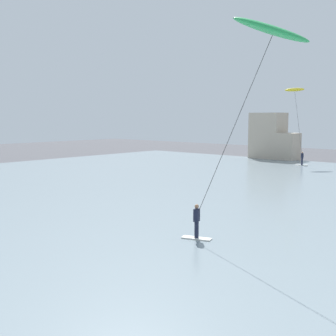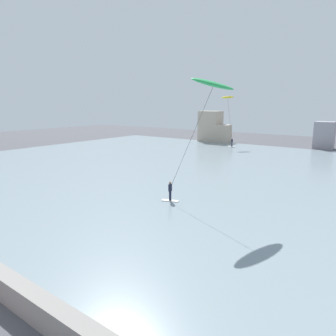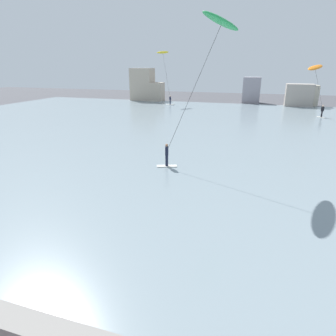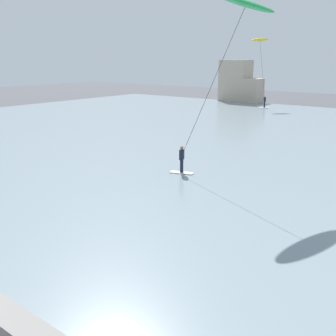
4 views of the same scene
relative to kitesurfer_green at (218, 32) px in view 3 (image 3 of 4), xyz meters
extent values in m
cube|color=gray|center=(0.07, 11.44, -8.72)|extent=(84.00, 52.00, 0.10)
cube|color=#B7A893|center=(-20.64, 37.71, -5.58)|extent=(4.32, 3.34, 6.39)
cube|color=#B7A893|center=(-17.69, 37.37, -6.94)|extent=(3.04, 2.76, 3.67)
cube|color=gray|center=(0.91, 40.24, -6.37)|extent=(3.21, 2.70, 4.81)
cube|color=#A89E93|center=(9.11, 37.34, -6.84)|extent=(4.53, 2.88, 3.85)
cube|color=beige|center=(10.82, 38.53, -6.97)|extent=(2.99, 2.60, 3.61)
cube|color=silver|center=(-2.96, -0.89, -8.64)|extent=(1.47, 0.87, 0.06)
cylinder|color=#191E33|center=(-2.96, -0.89, -8.22)|extent=(0.20, 0.20, 0.78)
cube|color=#191E33|center=(-2.96, -0.89, -7.53)|extent=(0.32, 0.39, 0.60)
sphere|color=#9E7051|center=(-2.96, -0.89, -7.12)|extent=(0.20, 0.20, 0.20)
cylinder|color=#333333|center=(-1.38, -0.41, -3.59)|extent=(3.19, 0.98, 7.98)
ellipsoid|color=green|center=(0.20, 0.06, 0.54)|extent=(2.64, 4.17, 1.29)
cube|color=silver|center=(-12.90, 31.95, -8.64)|extent=(1.34, 1.26, 0.06)
cylinder|color=#191E33|center=(-12.90, 31.95, -8.22)|extent=(0.20, 0.20, 0.78)
cube|color=#191E33|center=(-12.90, 31.95, -7.53)|extent=(0.39, 0.40, 0.60)
sphere|color=tan|center=(-12.90, 31.95, -7.12)|extent=(0.20, 0.20, 0.20)
cylinder|color=#333333|center=(-13.76, 32.47, -3.72)|extent=(1.76, 1.07, 7.73)
ellipsoid|color=yellow|center=(-14.63, 32.98, 0.29)|extent=(2.22, 2.50, 0.65)
cube|color=silver|center=(11.02, 25.17, -8.64)|extent=(1.22, 1.37, 0.06)
cylinder|color=black|center=(11.02, 25.17, -8.22)|extent=(0.20, 0.20, 0.78)
cube|color=black|center=(11.02, 25.17, -7.53)|extent=(0.40, 0.38, 0.60)
sphere|color=beige|center=(11.02, 25.17, -7.12)|extent=(0.20, 0.20, 0.20)
cylinder|color=#333333|center=(10.08, 24.63, -4.95)|extent=(1.92, 1.11, 5.28)
ellipsoid|color=orange|center=(9.13, 24.09, -2.16)|extent=(2.67, 3.22, 1.12)
camera|label=1|loc=(9.20, -16.46, -3.01)|focal=46.23mm
camera|label=2|loc=(11.41, -20.58, -0.83)|focal=33.21mm
camera|label=3|loc=(2.97, -19.24, -1.95)|focal=30.91mm
camera|label=4|loc=(10.29, -19.17, -2.09)|focal=42.53mm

